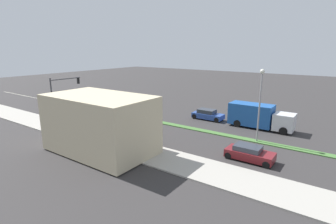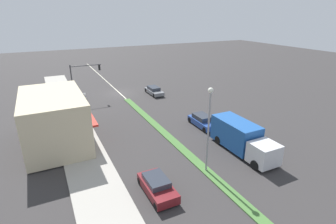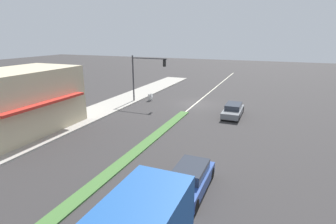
{
  "view_description": "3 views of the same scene",
  "coord_description": "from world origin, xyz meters",
  "views": [
    {
      "loc": [
        26.26,
        33.35,
        9.41
      ],
      "look_at": [
        -0.28,
        14.67,
        1.52
      ],
      "focal_mm": 28.0,
      "sensor_mm": 36.0,
      "label": 1
    },
    {
      "loc": [
        11.54,
        42.03,
        12.88
      ],
      "look_at": [
        -1.54,
        15.56,
        1.59
      ],
      "focal_mm": 28.0,
      "sensor_mm": 36.0,
      "label": 2
    },
    {
      "loc": [
        -8.61,
        29.86,
        8.02
      ],
      "look_at": [
        -0.71,
        10.55,
        1.91
      ],
      "focal_mm": 28.0,
      "sensor_mm": 36.0,
      "label": 3
    }
  ],
  "objects": [
    {
      "name": "delivery_truck",
      "position": [
        -5.0,
        24.7,
        1.47
      ],
      "size": [
        2.44,
        7.5,
        2.87
      ],
      "color": "silver",
      "rests_on": "ground"
    },
    {
      "name": "street_lamp",
      "position": [
        0.0,
        26.1,
        4.78
      ],
      "size": [
        0.44,
        0.44,
        7.37
      ],
      "color": "gray",
      "rests_on": "median_strip"
    },
    {
      "name": "suv_grey",
      "position": [
        -5.0,
        3.3,
        0.61
      ],
      "size": [
        1.75,
        4.39,
        1.26
      ],
      "color": "slate",
      "rests_on": "ground"
    },
    {
      "name": "warning_aframe_sign",
      "position": [
        5.84,
        0.48,
        0.43
      ],
      "size": [
        0.45,
        0.53,
        0.84
      ],
      "color": "silver",
      "rests_on": "ground"
    },
    {
      "name": "pedestrian",
      "position": [
        8.42,
        11.56,
        1.04
      ],
      "size": [
        0.34,
        0.34,
        1.74
      ],
      "color": "#282D42",
      "rests_on": "sidewalk_right"
    },
    {
      "name": "lane_marking_center",
      "position": [
        0.0,
        0.0,
        0.0
      ],
      "size": [
        0.16,
        60.0,
        0.01
      ],
      "primitive_type": "cube",
      "color": "beige",
      "rests_on": "ground"
    },
    {
      "name": "sidewalk_right",
      "position": [
        9.0,
        18.5,
        0.06
      ],
      "size": [
        4.0,
        73.0,
        0.12
      ],
      "primitive_type": "cube",
      "color": "#A8A399",
      "rests_on": "ground"
    },
    {
      "name": "building_corner_store",
      "position": [
        11.01,
        15.02,
        2.73
      ],
      "size": [
        6.49,
        9.95,
        5.23
      ],
      "color": "#C6B793",
      "rests_on": "sidewalk_right"
    },
    {
      "name": "sedan_maroon",
      "position": [
        5.0,
        26.96,
        0.62
      ],
      "size": [
        1.82,
        4.02,
        1.29
      ],
      "color": "maroon",
      "rests_on": "ground"
    },
    {
      "name": "ground_plane",
      "position": [
        0.0,
        18.0,
        0.0
      ],
      "size": [
        160.0,
        160.0,
        0.0
      ],
      "primitive_type": "plane",
      "color": "#333030"
    },
    {
      "name": "coupe_blue",
      "position": [
        -5.0,
        17.94,
        0.67
      ],
      "size": [
        1.81,
        4.18,
        1.39
      ],
      "color": "#284793",
      "rests_on": "ground"
    },
    {
      "name": "median_strip",
      "position": [
        0.0,
        27.0,
        0.05
      ],
      "size": [
        0.9,
        46.0,
        0.1
      ],
      "primitive_type": "cube",
      "color": "#477538",
      "rests_on": "ground"
    },
    {
      "name": "traffic_signal_main",
      "position": [
        6.12,
        1.7,
        3.9
      ],
      "size": [
        4.59,
        0.34,
        5.6
      ],
      "color": "#333338",
      "rests_on": "sidewalk_right"
    }
  ]
}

